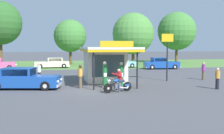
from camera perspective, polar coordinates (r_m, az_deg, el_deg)
ground_plane at (r=19.25m, az=-4.20°, el=-4.91°), size 300.00×300.00×0.00m
grass_verge_strip at (r=49.02m, az=-8.43°, el=0.63°), size 120.00×24.00×0.01m
service_station_kiosk at (r=23.91m, az=-1.43°, el=1.10°), size 4.10×7.44×3.48m
gas_pump_nearside at (r=20.40m, az=-1.51°, el=-1.82°), size 0.44×0.44×1.98m
gas_pump_offside at (r=20.65m, az=1.96°, el=-1.83°), size 0.44×0.44×1.92m
motorcycle_with_rider at (r=18.44m, az=1.35°, el=-3.26°), size 2.10×0.97×1.58m
featured_classic_sedan at (r=20.89m, az=-18.09°, el=-2.44°), size 5.46×2.88×1.55m
parked_car_back_row_far_right at (r=39.88m, az=1.27°, el=0.79°), size 5.70×2.64×1.43m
parked_car_back_row_centre_left at (r=38.32m, az=10.27°, el=0.68°), size 5.00×2.24×1.58m
parked_car_second_row_spare at (r=40.34m, az=-12.41°, el=0.77°), size 5.19×2.11×1.48m
bystander_standing_back_lot at (r=21.06m, az=21.30°, el=-2.17°), size 0.34×0.34×1.56m
bystander_chatting_near_pumps at (r=24.58m, az=-15.09°, el=-0.98°), size 0.34×0.34×1.68m
bystander_strolling_foreground at (r=26.58m, az=18.68°, el=-0.72°), size 0.34×0.34×1.64m
bystander_admiring_sedan at (r=20.20m, az=-6.68°, el=-1.86°), size 0.34×0.34×1.74m
tree_oak_distant_spare at (r=47.51m, az=-8.70°, el=6.39°), size 5.62×5.62×7.77m
tree_oak_centre at (r=47.10m, az=4.47°, el=7.02°), size 7.14×7.14×8.93m
tree_oak_far_left at (r=53.31m, az=13.55°, el=7.21°), size 7.23×7.23×9.66m
tree_oak_far_right at (r=46.45m, az=-22.33°, el=8.34°), size 6.88×6.88×10.25m
roadside_pole_sign at (r=24.79m, az=11.55°, el=3.83°), size 1.10×0.12×4.22m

